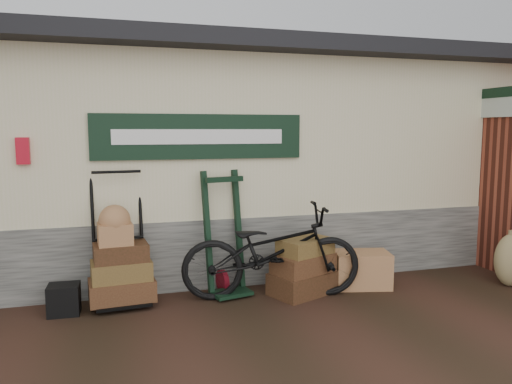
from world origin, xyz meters
TOP-DOWN VIEW (x-y plane):
  - ground at (0.00, 0.00)m, footprint 80.00×80.00m
  - station_building at (-0.01, 2.74)m, footprint 14.40×4.10m
  - porter_trolley at (-1.30, 0.85)m, footprint 0.93×0.73m
  - green_barrow at (-0.04, 0.77)m, footprint 0.64×0.58m
  - suitcase_stack at (0.89, 0.48)m, footprint 0.93×0.77m
  - wicker_hamper at (1.73, 0.53)m, footprint 0.79×0.61m
  - black_trunk at (-1.91, 0.59)m, footprint 0.35×0.30m
  - bicycle at (0.47, 0.47)m, footprint 1.10×2.27m
  - burlap_sack_left at (3.61, 0.01)m, footprint 0.46×0.40m

SIDE VIEW (x-z plane):
  - ground at x=0.00m, z-range 0.00..0.00m
  - black_trunk at x=-1.91m, z-range 0.00..0.34m
  - wicker_hamper at x=1.73m, z-range 0.00..0.46m
  - burlap_sack_left at x=3.61m, z-range 0.00..0.69m
  - suitcase_stack at x=0.89m, z-range 0.00..0.71m
  - bicycle at x=0.47m, z-range 0.00..1.27m
  - green_barrow at x=-0.04m, z-range 0.00..1.53m
  - porter_trolley at x=-1.30m, z-range 0.00..1.77m
  - station_building at x=-0.01m, z-range 0.01..3.21m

